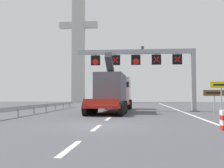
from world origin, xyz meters
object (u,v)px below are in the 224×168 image
Objects in this scene: tourist_info_sign_brown at (214,95)px; bridge_pylon_distant at (78,38)px; overhead_lane_gantry at (149,61)px; heavy_haul_truck_red at (114,91)px; exit_sign_yellow at (221,90)px.

bridge_pylon_distant reaches higher than tourist_info_sign_brown.
overhead_lane_gantry is 0.41× the size of bridge_pylon_distant.
overhead_lane_gantry is 40.26m from bridge_pylon_distant.
heavy_haul_truck_red is 0.48× the size of bridge_pylon_distant.
exit_sign_yellow reaches higher than tourist_info_sign_brown.
bridge_pylon_distant is at bearing 112.82° from overhead_lane_gantry.
bridge_pylon_distant reaches higher than overhead_lane_gantry.
bridge_pylon_distant is (-20.17, 42.77, 13.09)m from exit_sign_yellow.
heavy_haul_truck_red is at bearing 141.11° from exit_sign_yellow.
exit_sign_yellow is 2.86m from tourist_info_sign_brown.
overhead_lane_gantry reaches higher than tourist_info_sign_brown.
tourist_info_sign_brown is 46.84m from bridge_pylon_distant.
heavy_haul_truck_red is 5.43× the size of exit_sign_yellow.
exit_sign_yellow is at bearing -53.52° from overhead_lane_gantry.
tourist_info_sign_brown is (0.23, 2.82, -0.41)m from exit_sign_yellow.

